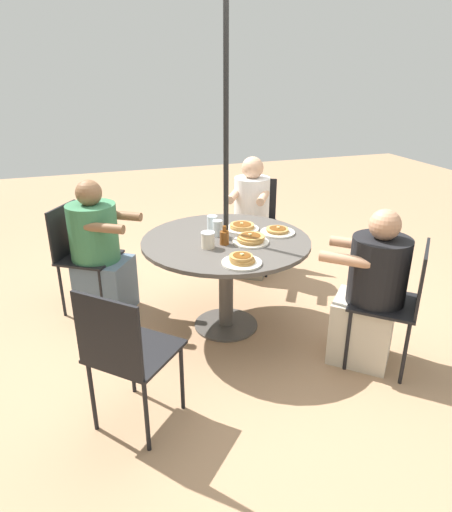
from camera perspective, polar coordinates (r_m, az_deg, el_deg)
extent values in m
plane|color=tan|center=(3.60, 0.00, -8.65)|extent=(12.00, 12.00, 0.00)
cylinder|color=#4C4742|center=(3.60, 0.00, -8.54)|extent=(0.49, 0.49, 0.01)
cylinder|color=#4C4742|center=(3.44, 0.00, -3.72)|extent=(0.11, 0.11, 0.69)
cylinder|color=#4C4742|center=(3.29, 0.00, 1.89)|extent=(1.22, 1.22, 0.03)
cylinder|color=black|center=(3.15, 0.00, 10.14)|extent=(0.04, 0.04, 2.38)
cylinder|color=black|center=(4.31, 5.14, 0.08)|extent=(0.02, 0.02, 0.45)
cylinder|color=black|center=(4.37, 0.57, 0.48)|extent=(0.02, 0.02, 0.45)
cylinder|color=black|center=(4.64, 5.76, 1.71)|extent=(0.02, 0.02, 0.45)
cylinder|color=black|center=(4.69, 1.50, 2.06)|extent=(0.02, 0.02, 0.45)
cube|color=black|center=(4.42, 3.31, 3.92)|extent=(0.57, 0.57, 0.02)
cube|color=black|center=(4.54, 3.81, 7.22)|extent=(0.22, 0.34, 0.40)
cube|color=gray|center=(4.40, 3.00, 0.60)|extent=(0.46, 0.44, 0.45)
cylinder|color=white|center=(4.29, 3.24, 6.61)|extent=(0.33, 0.33, 0.48)
sphere|color=#DBA884|center=(4.21, 3.34, 10.96)|extent=(0.20, 0.20, 0.20)
cylinder|color=#DBA884|center=(4.06, 4.65, 7.31)|extent=(0.31, 0.23, 0.07)
cylinder|color=#DBA884|center=(4.10, 0.97, 7.55)|extent=(0.31, 0.23, 0.07)
cylinder|color=black|center=(3.95, -12.84, -2.59)|extent=(0.02, 0.02, 0.45)
cylinder|color=black|center=(3.68, -15.26, -4.83)|extent=(0.02, 0.02, 0.45)
cylinder|color=black|center=(4.12, -17.21, -2.02)|extent=(0.02, 0.02, 0.45)
cylinder|color=black|center=(3.86, -19.84, -4.11)|extent=(0.02, 0.02, 0.45)
cube|color=black|center=(3.80, -16.67, -0.20)|extent=(0.57, 0.57, 0.02)
cube|color=black|center=(3.83, -19.57, 3.00)|extent=(0.34, 0.23, 0.40)
cube|color=slate|center=(3.84, -14.78, -3.56)|extent=(0.52, 0.53, 0.45)
cylinder|color=#38754C|center=(3.70, -16.24, 2.83)|extent=(0.38, 0.38, 0.45)
sphere|color=brown|center=(3.61, -16.79, 7.56)|extent=(0.20, 0.20, 0.20)
cylinder|color=brown|center=(3.70, -12.72, 4.94)|extent=(0.22, 0.29, 0.07)
cylinder|color=brown|center=(3.45, -14.95, 3.41)|extent=(0.22, 0.29, 0.07)
cylinder|color=black|center=(2.88, -11.69, -12.75)|extent=(0.02, 0.02, 0.45)
cylinder|color=black|center=(2.72, -5.53, -14.82)|extent=(0.02, 0.02, 0.45)
cylinder|color=black|center=(2.68, -16.35, -16.47)|extent=(0.02, 0.02, 0.45)
cylinder|color=black|center=(2.49, -9.90, -19.12)|extent=(0.02, 0.02, 0.45)
cube|color=black|center=(2.55, -11.26, -11.59)|extent=(0.58, 0.58, 0.02)
cube|color=black|center=(2.31, -14.59, -9.62)|extent=(0.29, 0.29, 0.40)
cylinder|color=black|center=(3.11, 14.96, -10.16)|extent=(0.02, 0.02, 0.45)
cylinder|color=black|center=(3.42, 16.06, -7.17)|extent=(0.02, 0.02, 0.45)
cylinder|color=black|center=(3.10, 21.45, -11.28)|extent=(0.02, 0.02, 0.45)
cylinder|color=black|center=(3.40, 21.94, -8.17)|extent=(0.02, 0.02, 0.45)
cube|color=black|center=(3.14, 19.13, -5.52)|extent=(0.58, 0.58, 0.02)
cube|color=black|center=(3.05, 23.30, -2.61)|extent=(0.30, 0.28, 0.40)
cube|color=beige|center=(3.26, 16.59, -8.79)|extent=(0.52, 0.52, 0.45)
cylinder|color=black|center=(3.05, 18.53, -1.79)|extent=(0.37, 0.37, 0.44)
sphere|color=tan|center=(2.95, 19.27, 3.70)|extent=(0.19, 0.19, 0.19)
cylinder|color=tan|center=(2.90, 14.64, -0.44)|extent=(0.26, 0.28, 0.07)
cylinder|color=tan|center=(3.17, 15.67, 1.48)|extent=(0.26, 0.28, 0.07)
cylinder|color=silver|center=(3.48, 2.01, 3.42)|extent=(0.26, 0.26, 0.01)
cylinder|color=#BC8947|center=(3.48, 2.01, 3.63)|extent=(0.19, 0.19, 0.01)
cylinder|color=#BC8947|center=(3.47, 1.95, 3.74)|extent=(0.18, 0.18, 0.01)
cylinder|color=#BC8947|center=(3.48, 2.01, 3.93)|extent=(0.18, 0.18, 0.01)
ellipsoid|color=brown|center=(3.47, 2.02, 4.02)|extent=(0.15, 0.14, 0.00)
cube|color=#F4E084|center=(3.46, 1.96, 4.10)|extent=(0.03, 0.03, 0.01)
cylinder|color=silver|center=(3.22, 3.10, 1.77)|extent=(0.26, 0.26, 0.01)
cylinder|color=#BC8947|center=(3.21, 3.07, 1.99)|extent=(0.18, 0.18, 0.01)
cylinder|color=#BC8947|center=(3.21, 3.10, 2.19)|extent=(0.19, 0.19, 0.01)
cylinder|color=#BC8947|center=(3.21, 3.22, 2.46)|extent=(0.19, 0.19, 0.01)
ellipsoid|color=brown|center=(3.20, 3.12, 2.61)|extent=(0.15, 0.14, 0.00)
cube|color=#F4E084|center=(3.20, 3.02, 2.74)|extent=(0.02, 0.02, 0.01)
cylinder|color=silver|center=(2.88, 1.98, -0.84)|extent=(0.26, 0.26, 0.01)
cylinder|color=#BC8947|center=(2.87, 2.09, -0.64)|extent=(0.16, 0.16, 0.01)
cylinder|color=#BC8947|center=(2.87, 2.02, -0.40)|extent=(0.16, 0.16, 0.01)
cylinder|color=#BC8947|center=(2.87, 1.86, -0.20)|extent=(0.15, 0.15, 0.01)
cylinder|color=#BC8947|center=(2.86, 1.90, -0.01)|extent=(0.15, 0.15, 0.01)
ellipsoid|color=brown|center=(2.86, 2.00, 0.11)|extent=(0.12, 0.11, 0.00)
cube|color=#F4E084|center=(2.85, 2.00, 0.23)|extent=(0.02, 0.02, 0.01)
cylinder|color=silver|center=(3.42, 6.50, 2.94)|extent=(0.26, 0.26, 0.01)
cylinder|color=#BC8947|center=(3.42, 6.50, 3.16)|extent=(0.16, 0.16, 0.01)
cylinder|color=#BC8947|center=(3.42, 6.44, 3.34)|extent=(0.17, 0.17, 0.01)
ellipsoid|color=brown|center=(3.41, 6.53, 3.46)|extent=(0.13, 0.12, 0.00)
cube|color=#F4E084|center=(3.42, 6.50, 3.61)|extent=(0.03, 0.03, 0.01)
cylinder|color=brown|center=(3.18, -0.20, 2.28)|extent=(0.07, 0.07, 0.09)
cylinder|color=brown|center=(3.15, -0.20, 3.43)|extent=(0.03, 0.03, 0.04)
torus|color=brown|center=(3.20, -0.37, 2.69)|extent=(0.05, 0.01, 0.05)
cylinder|color=beige|center=(3.11, -2.27, 1.95)|extent=(0.09, 0.09, 0.11)
cylinder|color=white|center=(3.10, -2.28, 2.93)|extent=(0.09, 0.09, 0.01)
cylinder|color=silver|center=(3.34, -1.07, 3.49)|extent=(0.07, 0.07, 0.12)
cylinder|color=silver|center=(3.41, -1.74, 4.02)|extent=(0.08, 0.08, 0.13)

